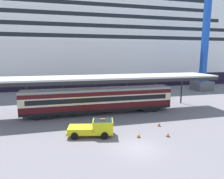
{
  "coord_description": "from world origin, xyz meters",
  "views": [
    {
      "loc": [
        -6.99,
        -17.34,
        9.1
      ],
      "look_at": [
        -0.48,
        8.93,
        4.5
      ],
      "focal_mm": 31.73,
      "sensor_mm": 36.0,
      "label": 1
    }
  ],
  "objects_px": {
    "traffic_cone_near": "(168,134)",
    "traffic_cone_mid": "(159,124)",
    "train_carriage": "(99,100)",
    "traffic_cone_far": "(139,135)",
    "dockside_crane": "(208,18)",
    "service_truck": "(95,127)",
    "cruise_ship": "(34,38)"
  },
  "relations": [
    {
      "from": "train_carriage",
      "to": "traffic_cone_far",
      "type": "distance_m",
      "value": 10.8
    },
    {
      "from": "service_truck",
      "to": "dockside_crane",
      "type": "relative_size",
      "value": 0.09
    },
    {
      "from": "dockside_crane",
      "to": "traffic_cone_near",
      "type": "bearing_deg",
      "value": -133.98
    },
    {
      "from": "traffic_cone_mid",
      "to": "train_carriage",
      "type": "bearing_deg",
      "value": 131.26
    },
    {
      "from": "traffic_cone_near",
      "to": "train_carriage",
      "type": "bearing_deg",
      "value": 118.64
    },
    {
      "from": "cruise_ship",
      "to": "traffic_cone_far",
      "type": "xyz_separation_m",
      "value": [
        16.55,
        -48.98,
        -14.34
      ]
    },
    {
      "from": "traffic_cone_near",
      "to": "service_truck",
      "type": "bearing_deg",
      "value": 164.14
    },
    {
      "from": "service_truck",
      "to": "cruise_ship",
      "type": "bearing_deg",
      "value": 104.03
    },
    {
      "from": "traffic_cone_far",
      "to": "dockside_crane",
      "type": "bearing_deg",
      "value": 41.83
    },
    {
      "from": "traffic_cone_far",
      "to": "dockside_crane",
      "type": "xyz_separation_m",
      "value": [
        28.58,
        25.58,
        18.32
      ]
    },
    {
      "from": "service_truck",
      "to": "traffic_cone_mid",
      "type": "distance_m",
      "value": 8.79
    },
    {
      "from": "service_truck",
      "to": "traffic_cone_mid",
      "type": "xyz_separation_m",
      "value": [
        8.69,
        1.09,
        -0.66
      ]
    },
    {
      "from": "traffic_cone_near",
      "to": "traffic_cone_far",
      "type": "distance_m",
      "value": 3.37
    },
    {
      "from": "dockside_crane",
      "to": "traffic_cone_mid",
      "type": "bearing_deg",
      "value": -137.21
    },
    {
      "from": "cruise_ship",
      "to": "traffic_cone_mid",
      "type": "height_order",
      "value": "cruise_ship"
    },
    {
      "from": "traffic_cone_mid",
      "to": "dockside_crane",
      "type": "distance_m",
      "value": 38.22
    },
    {
      "from": "service_truck",
      "to": "traffic_cone_mid",
      "type": "relative_size",
      "value": 8.13
    },
    {
      "from": "service_truck",
      "to": "dockside_crane",
      "type": "height_order",
      "value": "dockside_crane"
    },
    {
      "from": "cruise_ship",
      "to": "traffic_cone_near",
      "type": "relative_size",
      "value": 235.77
    },
    {
      "from": "train_carriage",
      "to": "traffic_cone_near",
      "type": "distance_m",
      "value": 12.55
    },
    {
      "from": "train_carriage",
      "to": "traffic_cone_mid",
      "type": "height_order",
      "value": "train_carriage"
    },
    {
      "from": "train_carriage",
      "to": "traffic_cone_near",
      "type": "relative_size",
      "value": 38.29
    },
    {
      "from": "traffic_cone_near",
      "to": "traffic_cone_mid",
      "type": "xyz_separation_m",
      "value": [
        0.64,
        3.38,
        0.03
      ]
    },
    {
      "from": "traffic_cone_far",
      "to": "traffic_cone_near",
      "type": "bearing_deg",
      "value": -10.18
    },
    {
      "from": "service_truck",
      "to": "traffic_cone_far",
      "type": "bearing_deg",
      "value": -19.66
    },
    {
      "from": "train_carriage",
      "to": "dockside_crane",
      "type": "relative_size",
      "value": 0.4
    },
    {
      "from": "traffic_cone_near",
      "to": "dockside_crane",
      "type": "height_order",
      "value": "dockside_crane"
    },
    {
      "from": "cruise_ship",
      "to": "service_truck",
      "type": "bearing_deg",
      "value": -75.97
    },
    {
      "from": "train_carriage",
      "to": "dockside_crane",
      "type": "height_order",
      "value": "dockside_crane"
    },
    {
      "from": "cruise_ship",
      "to": "train_carriage",
      "type": "relative_size",
      "value": 6.16
    },
    {
      "from": "service_truck",
      "to": "traffic_cone_near",
      "type": "height_order",
      "value": "service_truck"
    },
    {
      "from": "traffic_cone_near",
      "to": "traffic_cone_far",
      "type": "relative_size",
      "value": 0.98
    }
  ]
}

